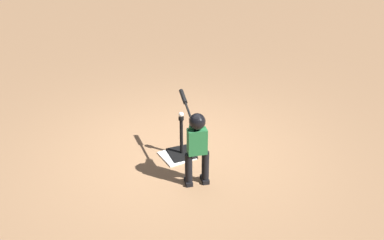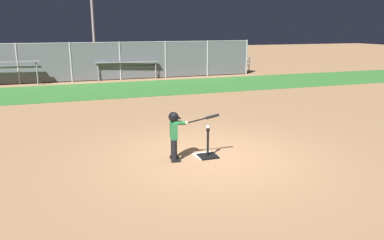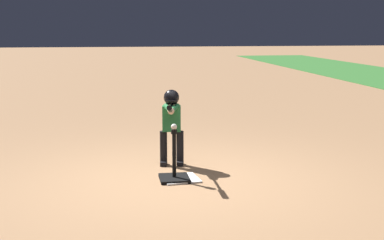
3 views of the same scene
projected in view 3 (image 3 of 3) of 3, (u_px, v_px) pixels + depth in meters
name	position (u px, v px, depth m)	size (l,w,h in m)	color
ground_plane	(176.00, 182.00, 6.57)	(90.00, 90.00, 0.00)	#99704C
home_plate	(180.00, 179.00, 6.67)	(0.44, 0.44, 0.02)	white
batting_tee	(174.00, 173.00, 6.63)	(0.40, 0.36, 0.64)	black
batter_child	(171.00, 118.00, 7.22)	(1.07, 0.34, 1.04)	black
baseball	(174.00, 127.00, 6.53)	(0.07, 0.07, 0.07)	white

